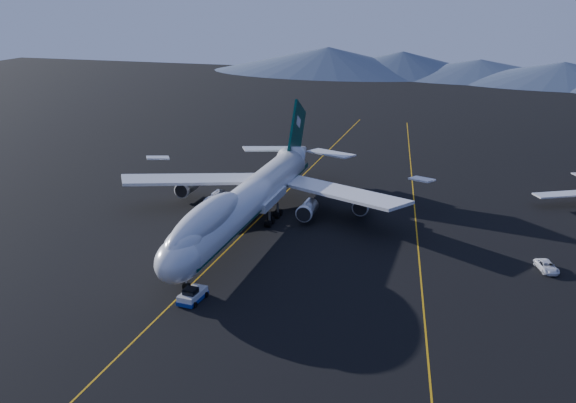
# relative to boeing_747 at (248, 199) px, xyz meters

# --- Properties ---
(ground) EXTENTS (500.00, 500.00, 0.00)m
(ground) POSITION_rel_boeing_747_xyz_m (-0.00, -0.03, -5.81)
(ground) COLOR black
(ground) RESTS_ON ground
(taxiway_line_main) EXTENTS (0.25, 220.00, 0.01)m
(taxiway_line_main) POSITION_rel_boeing_747_xyz_m (-0.00, -0.03, -5.80)
(taxiway_line_main) COLOR #CA8D0B
(taxiway_line_main) RESTS_ON ground
(taxiway_line_side) EXTENTS (28.08, 198.09, 0.01)m
(taxiway_line_side) POSITION_rel_boeing_747_xyz_m (30.00, 9.97, -5.80)
(taxiway_line_side) COLOR #CA8D0B
(taxiway_line_side) RESTS_ON ground
(boeing_747) EXTENTS (59.62, 72.43, 19.37)m
(boeing_747) POSITION_rel_boeing_747_xyz_m (0.00, 0.00, 0.00)
(boeing_747) COLOR silver
(boeing_747) RESTS_ON ground
(pushback_tug) EXTENTS (3.27, 5.31, 2.23)m
(pushback_tug) POSITION_rel_boeing_747_xyz_m (2.43, -29.53, -5.11)
(pushback_tug) COLOR silver
(pushback_tug) RESTS_ON ground
(service_van) EXTENTS (4.12, 5.89, 1.49)m
(service_van) POSITION_rel_boeing_747_xyz_m (51.99, -3.62, -5.07)
(service_van) COLOR white
(service_van) RESTS_ON ground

